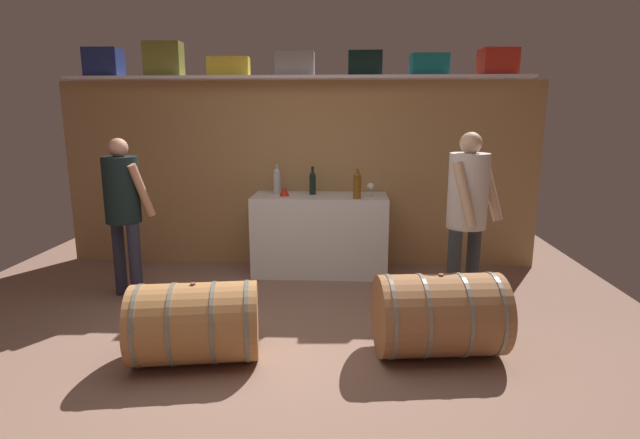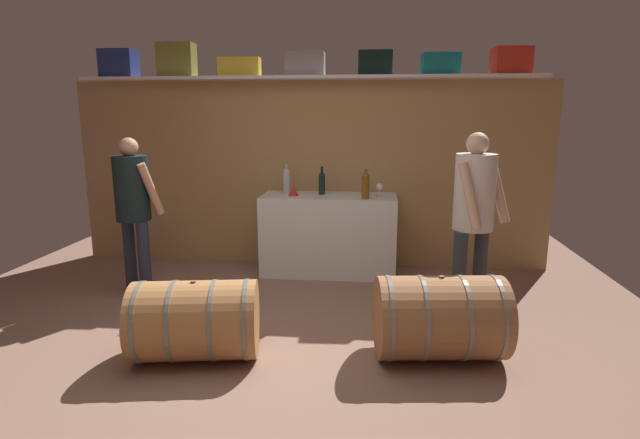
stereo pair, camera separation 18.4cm
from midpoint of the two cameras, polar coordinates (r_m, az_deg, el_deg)
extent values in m
cube|color=#886655|center=(4.29, -5.94, -11.87)|extent=(6.52, 7.97, 0.02)
cube|color=#A98151|center=(5.74, -3.36, 5.08)|extent=(5.32, 0.10, 2.07)
cube|color=silver|center=(5.56, -3.67, 15.70)|extent=(4.90, 0.40, 0.03)
cube|color=navy|center=(6.17, -24.07, 15.89)|extent=(0.37, 0.29, 0.30)
cube|color=olive|center=(5.91, -18.14, 16.83)|extent=(0.39, 0.22, 0.36)
cube|color=yellow|center=(5.70, -11.25, 16.59)|extent=(0.45, 0.22, 0.20)
cube|color=gray|center=(5.57, -3.82, 17.13)|extent=(0.41, 0.26, 0.25)
cube|color=black|center=(5.53, 4.15, 17.19)|extent=(0.35, 0.22, 0.25)
cube|color=#147479|center=(5.58, 11.27, 16.79)|extent=(0.39, 0.25, 0.22)
cube|color=red|center=(5.72, 18.55, 16.53)|extent=(0.37, 0.32, 0.27)
cube|color=white|center=(5.47, -0.96, -1.68)|extent=(1.43, 0.60, 0.86)
cylinder|color=black|center=(5.42, -1.81, 3.87)|extent=(0.07, 0.07, 0.19)
sphere|color=black|center=(5.41, -1.82, 5.01)|extent=(0.07, 0.07, 0.07)
cylinder|color=black|center=(5.40, -1.82, 5.56)|extent=(0.03, 0.03, 0.09)
cylinder|color=brown|center=(5.16, 3.21, 3.57)|extent=(0.08, 0.08, 0.22)
sphere|color=brown|center=(5.14, 3.23, 4.93)|extent=(0.07, 0.07, 0.07)
cylinder|color=brown|center=(5.13, 3.23, 5.38)|extent=(0.03, 0.03, 0.06)
cylinder|color=#B4BFBA|center=(5.48, -5.84, 4.06)|extent=(0.08, 0.08, 0.22)
sphere|color=#B4BFBA|center=(5.47, -5.87, 5.36)|extent=(0.07, 0.07, 0.07)
cylinder|color=#B4BFBA|center=(5.46, -5.88, 5.84)|extent=(0.03, 0.03, 0.07)
cylinder|color=white|center=(5.31, 4.71, 2.62)|extent=(0.06, 0.06, 0.00)
cylinder|color=white|center=(5.30, 4.72, 3.06)|extent=(0.01, 0.01, 0.08)
sphere|color=white|center=(5.29, 4.73, 3.78)|extent=(0.07, 0.07, 0.07)
sphere|color=maroon|center=(5.29, 4.73, 3.66)|extent=(0.04, 0.04, 0.04)
cone|color=red|center=(5.35, -5.05, 3.21)|extent=(0.11, 0.11, 0.10)
cylinder|color=#AD7542|center=(3.70, -15.35, -11.22)|extent=(0.95, 0.70, 0.56)
cylinder|color=slate|center=(3.78, -20.91, -11.13)|extent=(0.12, 0.57, 0.57)
cylinder|color=slate|center=(3.73, -17.49, -11.20)|extent=(0.12, 0.57, 0.57)
cylinder|color=slate|center=(3.68, -13.18, -11.23)|extent=(0.12, 0.57, 0.57)
cylinder|color=slate|center=(3.66, -9.62, -11.21)|extent=(0.12, 0.57, 0.57)
cylinder|color=brown|center=(3.60, -15.60, -7.03)|extent=(0.04, 0.04, 0.01)
cylinder|color=#9A663E|center=(3.75, 11.93, -10.52)|extent=(0.95, 0.69, 0.59)
cylinder|color=gray|center=(3.67, 6.22, -10.83)|extent=(0.10, 0.60, 0.60)
cylinder|color=gray|center=(3.71, 9.79, -10.65)|extent=(0.10, 0.60, 0.60)
cylinder|color=gray|center=(3.78, 14.03, -10.38)|extent=(0.10, 0.60, 0.60)
cylinder|color=gray|center=(3.86, 17.34, -10.13)|extent=(0.10, 0.60, 0.60)
cylinder|color=brown|center=(3.64, 12.13, -6.14)|extent=(0.04, 0.04, 0.01)
cylinder|color=#2F3439|center=(4.42, 13.70, -5.98)|extent=(0.12, 0.12, 0.76)
cylinder|color=#2F3439|center=(4.64, 15.78, -5.23)|extent=(0.12, 0.12, 0.76)
cylinder|color=silver|center=(4.38, 15.25, 3.13)|extent=(0.33, 0.33, 0.63)
sphere|color=#D3AC89|center=(4.34, 15.54, 8.32)|extent=(0.18, 0.18, 0.18)
cylinder|color=#D3AC89|center=(4.17, 14.82, 2.73)|extent=(0.23, 0.23, 0.53)
cylinder|color=#D3AC89|center=(4.48, 17.64, 3.18)|extent=(0.23, 0.24, 0.53)
cylinder|color=#292C3F|center=(5.00, -21.15, -4.57)|extent=(0.11, 0.11, 0.73)
cylinder|color=#292C3F|center=(5.22, -22.67, -4.00)|extent=(0.11, 0.11, 0.73)
cylinder|color=black|center=(4.98, -22.52, 3.12)|extent=(0.32, 0.32, 0.60)
sphere|color=tan|center=(4.94, -22.88, 7.47)|extent=(0.17, 0.17, 0.17)
cylinder|color=tan|center=(4.87, -20.53, 3.08)|extent=(0.20, 0.24, 0.50)
cylinder|color=tan|center=(5.18, -22.64, 3.41)|extent=(0.21, 0.26, 0.50)
camera|label=1|loc=(0.09, -91.48, -0.31)|focal=28.30mm
camera|label=2|loc=(0.09, 88.52, 0.31)|focal=28.30mm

